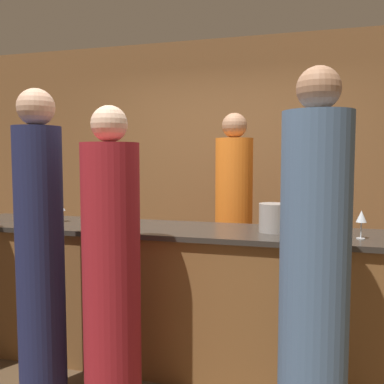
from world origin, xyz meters
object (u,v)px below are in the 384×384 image
guest_0 (314,283)px  ice_bucket (273,218)px  guest_1 (40,255)px  wine_bottle_1 (104,213)px  bartender (234,226)px  guest_2 (112,273)px  wine_bottle_0 (34,206)px

guest_0 → ice_bucket: 0.87m
guest_1 → wine_bottle_1: bearing=70.2°
bartender → wine_bottle_1: 1.30m
ice_bucket → guest_2: bearing=-141.4°
wine_bottle_0 → wine_bottle_1: size_ratio=1.00×
wine_bottle_1 → guest_0: bearing=-22.4°
wine_bottle_0 → ice_bucket: 1.89m
wine_bottle_0 → guest_0: bearing=-21.0°
wine_bottle_0 → ice_bucket: size_ratio=1.47×
wine_bottle_0 → wine_bottle_1: bearing=-18.1°
guest_1 → ice_bucket: 1.51m
guest_2 → ice_bucket: size_ratio=9.35×
bartender → guest_2: 1.59m
bartender → guest_2: bartender is taller
bartender → guest_0: size_ratio=0.98×
guest_2 → bartender: bearing=74.1°
bartender → wine_bottle_0: bartender is taller
guest_1 → wine_bottle_0: 0.95m
wine_bottle_1 → ice_bucket: wine_bottle_1 is taller
guest_0 → wine_bottle_1: (-1.42, 0.58, 0.21)m
bartender → guest_1: bearing=59.8°
guest_0 → guest_1: guest_0 is taller
guest_0 → guest_2: 1.13m
guest_2 → wine_bottle_0: guest_2 is taller
guest_2 → ice_bucket: guest_2 is taller
guest_2 → ice_bucket: bearing=38.6°
guest_1 → ice_bucket: guest_1 is taller
bartender → ice_bucket: 0.96m
guest_1 → bartender: bearing=59.8°
guest_1 → ice_bucket: bearing=27.9°
guest_0 → ice_bucket: guest_0 is taller
guest_1 → wine_bottle_0: size_ratio=6.75×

